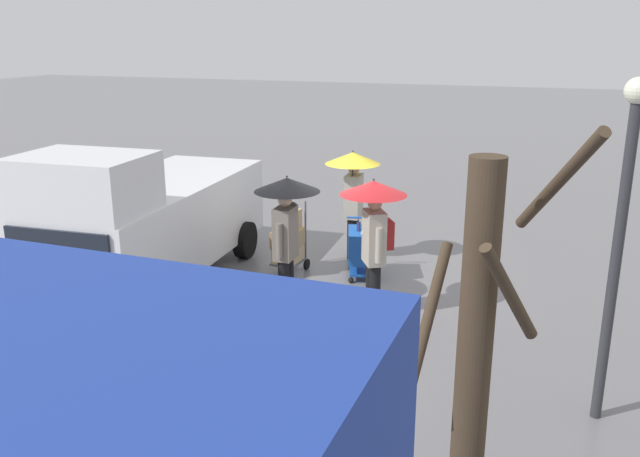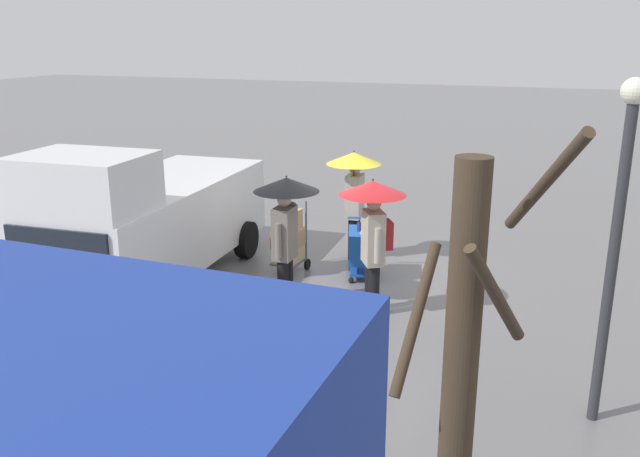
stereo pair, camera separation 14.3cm
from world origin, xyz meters
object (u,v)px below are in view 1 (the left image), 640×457
pedestrian_white_side (286,211)px  bare_tree_near (472,398)px  cargo_van_parked_right (148,221)px  hand_dolly_boxes (288,239)px  pedestrian_black_side (353,179)px  pedestrian_pink_side (374,216)px  street_lamp (621,220)px  shopping_cart_vendor (363,247)px

pedestrian_white_side → bare_tree_near: bearing=124.0°
cargo_van_parked_right → bare_tree_near: 8.01m
cargo_van_parked_right → hand_dolly_boxes: cargo_van_parked_right is taller
cargo_van_parked_right → pedestrian_black_side: cargo_van_parked_right is taller
pedestrian_pink_side → street_lamp: size_ratio=0.56×
pedestrian_black_side → pedestrian_pink_side: bearing=113.9°
hand_dolly_boxes → bare_tree_near: size_ratio=0.35×
hand_dolly_boxes → bare_tree_near: (-4.04, 6.59, 1.23)m
hand_dolly_boxes → street_lamp: size_ratio=0.34×
cargo_van_parked_right → pedestrian_pink_side: bearing=-176.9°
pedestrian_black_side → bare_tree_near: size_ratio=0.57×
shopping_cart_vendor → pedestrian_black_side: size_ratio=0.49×
pedestrian_black_side → pedestrian_white_side: same height
pedestrian_pink_side → pedestrian_white_side: same height
hand_dolly_boxes → bare_tree_near: 7.83m
pedestrian_pink_side → pedestrian_black_side: size_ratio=1.00×
pedestrian_pink_side → street_lamp: 3.95m
shopping_cart_vendor → hand_dolly_boxes: size_ratio=0.79×
shopping_cart_vendor → hand_dolly_boxes: 1.37m
pedestrian_pink_side → pedestrian_white_side: 1.38m
cargo_van_parked_right → pedestrian_white_side: bearing=179.4°
pedestrian_white_side → pedestrian_black_side: bearing=-97.1°
cargo_van_parked_right → shopping_cart_vendor: (-3.36, -1.62, -0.61)m
shopping_cart_vendor → hand_dolly_boxes: hand_dolly_boxes is taller
hand_dolly_boxes → street_lamp: 6.35m
street_lamp → pedestrian_pink_side: bearing=-33.0°
pedestrian_pink_side → street_lamp: bearing=147.0°
pedestrian_white_side → street_lamp: 5.03m
hand_dolly_boxes → bare_tree_near: bare_tree_near is taller
cargo_van_parked_right → street_lamp: size_ratio=1.41×
shopping_cart_vendor → pedestrian_pink_side: size_ratio=0.49×
bare_tree_near → hand_dolly_boxes: bearing=-58.5°
pedestrian_black_side → bare_tree_near: bare_tree_near is taller
hand_dolly_boxes → cargo_van_parked_right: bearing=34.6°
pedestrian_pink_side → pedestrian_black_side: bearing=-66.1°
cargo_van_parked_right → bare_tree_near: bare_tree_near is taller
pedestrian_white_side → street_lamp: street_lamp is taller
cargo_van_parked_right → pedestrian_pink_side: size_ratio=2.53×
cargo_van_parked_right → street_lamp: (-7.17, 1.89, 1.19)m
shopping_cart_vendor → pedestrian_black_side: 1.45m
bare_tree_near → street_lamp: street_lamp is taller
pedestrian_pink_side → bare_tree_near: size_ratio=0.57×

